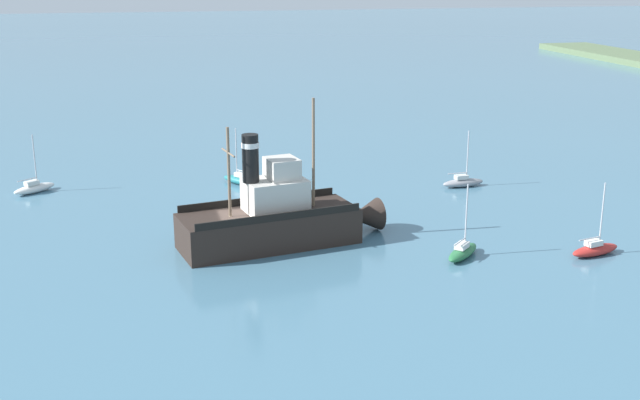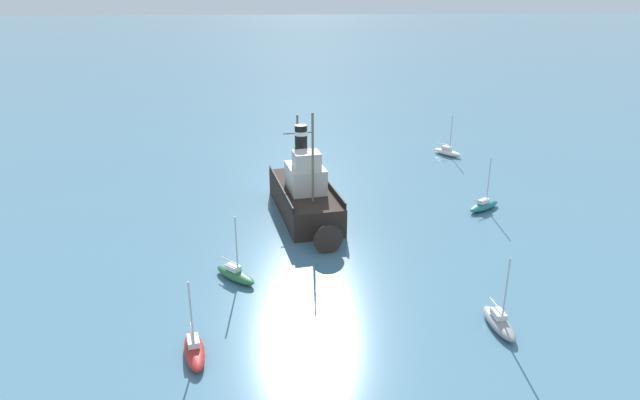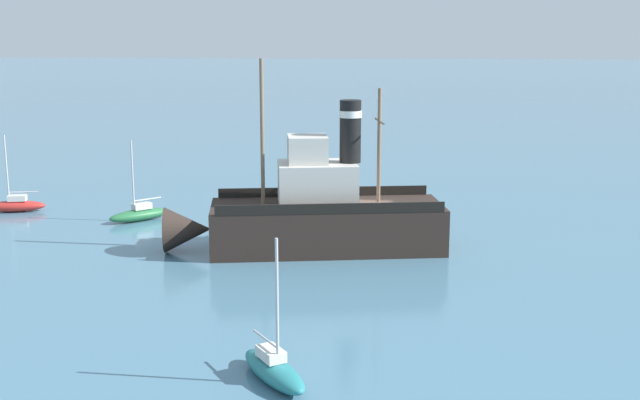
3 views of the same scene
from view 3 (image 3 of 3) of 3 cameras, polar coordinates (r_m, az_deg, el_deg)
ground_plane at (r=42.17m, az=3.35°, el=-3.54°), size 600.00×600.00×0.00m
old_tugboat at (r=41.72m, az=-0.35°, el=-1.09°), size 6.47×14.77×9.90m
sailboat_green at (r=49.60m, az=-12.73°, el=-0.96°), size 3.43×3.50×4.90m
sailboat_red at (r=54.36m, az=-20.88°, el=-0.34°), size 1.95×3.95×4.90m
sailboat_teal at (r=26.76m, az=-3.32°, el=-11.88°), size 3.74×3.09×4.90m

